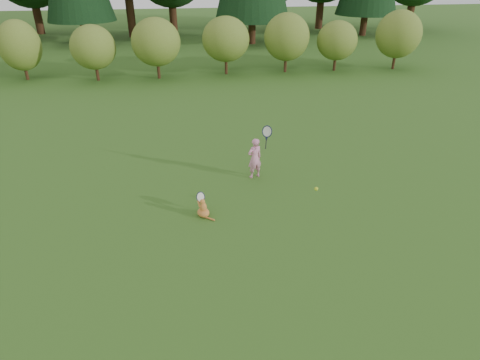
{
  "coord_description": "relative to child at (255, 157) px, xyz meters",
  "views": [
    {
      "loc": [
        -1.04,
        -6.56,
        4.67
      ],
      "look_at": [
        0.2,
        0.8,
        0.7
      ],
      "focal_mm": 30.0,
      "sensor_mm": 36.0,
      "label": 1
    }
  ],
  "objects": [
    {
      "name": "ground",
      "position": [
        -0.81,
        -2.2,
        -0.54
      ],
      "size": [
        100.0,
        100.0,
        0.0
      ],
      "primitive_type": "plane",
      "color": "#2E5818",
      "rests_on": "ground"
    },
    {
      "name": "child",
      "position": [
        0.0,
        0.0,
        0.0
      ],
      "size": [
        0.62,
        0.44,
        1.55
      ],
      "rotation": [
        0.0,
        0.0,
        3.48
      ],
      "color": "pink",
      "rests_on": "ground"
    },
    {
      "name": "tennis_ball",
      "position": [
        0.81,
        -2.13,
        0.21
      ],
      "size": [
        0.08,
        0.08,
        0.08
      ],
      "color": "#CFE41A",
      "rests_on": "ground"
    },
    {
      "name": "shrub_row",
      "position": [
        -0.81,
        10.8,
        0.86
      ],
      "size": [
        28.0,
        3.0,
        2.8
      ],
      "primitive_type": null,
      "color": "#5C6F22",
      "rests_on": "ground"
    },
    {
      "name": "cat",
      "position": [
        -1.43,
        -1.57,
        -0.33
      ],
      "size": [
        0.42,
        0.62,
        0.56
      ],
      "rotation": [
        0.0,
        0.0,
        0.42
      ],
      "color": "#C26A25",
      "rests_on": "ground"
    }
  ]
}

